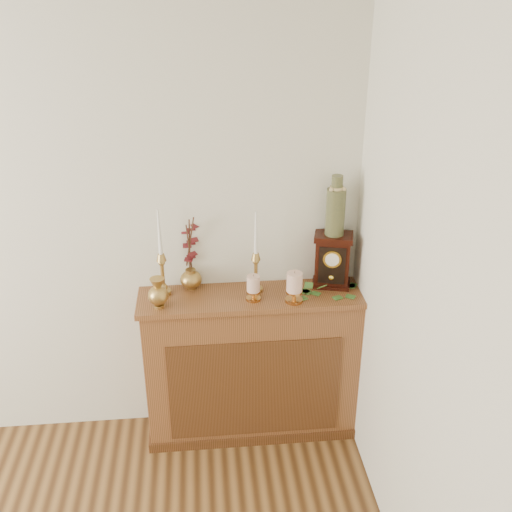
{
  "coord_description": "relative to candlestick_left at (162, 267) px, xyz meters",
  "views": [
    {
      "loc": [
        1.14,
        -0.74,
        2.53
      ],
      "look_at": [
        1.42,
        2.05,
        1.19
      ],
      "focal_mm": 42.0,
      "sensor_mm": 36.0,
      "label": 1
    }
  ],
  "objects": [
    {
      "name": "candlestick_center",
      "position": [
        0.5,
        -0.02,
        -0.01
      ],
      "size": [
        0.08,
        0.08,
        0.47
      ],
      "rotation": [
        0.0,
        0.0,
        -0.11
      ],
      "color": "tan",
      "rests_on": "console_shelf"
    },
    {
      "name": "ginger_jar",
      "position": [
        0.15,
        0.08,
        0.04
      ],
      "size": [
        0.18,
        0.19,
        0.44
      ],
      "rotation": [
        0.0,
        0.0,
        0.11
      ],
      "color": "tan",
      "rests_on": "console_shelf"
    },
    {
      "name": "ivy_garland",
      "position": [
        0.94,
        -0.1,
        -0.15
      ],
      "size": [
        0.45,
        0.18,
        0.08
      ],
      "rotation": [
        0.0,
        0.0,
        -0.41
      ],
      "color": "#376426",
      "rests_on": "console_shelf"
    },
    {
      "name": "pillar_candle_left",
      "position": [
        0.48,
        -0.11,
        -0.08
      ],
      "size": [
        0.08,
        0.08,
        0.15
      ],
      "rotation": [
        0.0,
        0.0,
        -0.19
      ],
      "color": "#B77E40",
      "rests_on": "console_shelf"
    },
    {
      "name": "ceramic_vase",
      "position": [
        0.93,
        0.01,
        0.3
      ],
      "size": [
        0.1,
        0.1,
        0.33
      ],
      "rotation": [
        0.0,
        0.0,
        -0.26
      ],
      "color": "#1A3529",
      "rests_on": "mantel_clock"
    },
    {
      "name": "bud_vase",
      "position": [
        -0.02,
        -0.15,
        -0.08
      ],
      "size": [
        0.11,
        0.11,
        0.17
      ],
      "rotation": [
        0.0,
        0.0,
        0.29
      ],
      "color": "tan",
      "rests_on": "console_shelf"
    },
    {
      "name": "candlestick_left",
      "position": [
        0.0,
        0.0,
        0.0
      ],
      "size": [
        0.08,
        0.08,
        0.49
      ],
      "rotation": [
        0.0,
        0.0,
        -0.2
      ],
      "color": "tan",
      "rests_on": "console_shelf"
    },
    {
      "name": "pillar_candle_right",
      "position": [
        0.69,
        -0.15,
        -0.07
      ],
      "size": [
        0.09,
        0.09,
        0.18
      ],
      "rotation": [
        0.0,
        0.0,
        0.26
      ],
      "color": "#B77E40",
      "rests_on": "console_shelf"
    },
    {
      "name": "mantel_clock",
      "position": [
        0.93,
        0.01,
        -0.01
      ],
      "size": [
        0.24,
        0.19,
        0.31
      ],
      "rotation": [
        0.0,
        0.0,
        -0.26
      ],
      "color": "black",
      "rests_on": "console_shelf"
    },
    {
      "name": "console_shelf",
      "position": [
        0.48,
        -0.06,
        -0.65
      ],
      "size": [
        1.24,
        0.34,
        0.93
      ],
      "color": "brown",
      "rests_on": "ground"
    }
  ]
}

